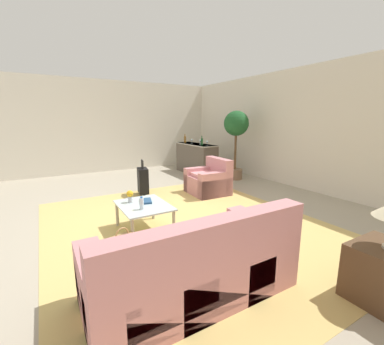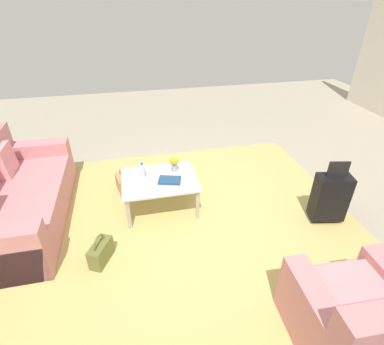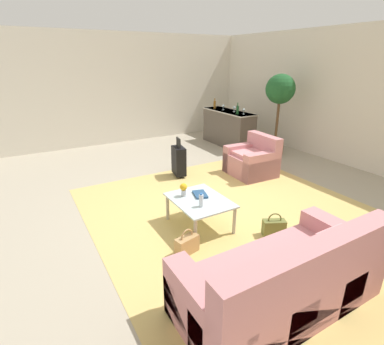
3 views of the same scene
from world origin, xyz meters
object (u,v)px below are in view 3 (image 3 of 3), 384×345
Objects in this scene: suitcase_black at (179,160)px; wine_glass_leftmost at (215,104)px; wine_bottle_amber at (215,105)px; wine_bottle_green at (238,110)px; handbag_olive at (274,227)px; wine_glass_rightmost at (244,110)px; wine_glass_left_of_centre at (223,106)px; couch at (286,284)px; potted_ficus at (279,98)px; handbag_tan at (187,245)px; coffee_table at (200,203)px; water_bottle at (201,200)px; armchair at (253,161)px; flower_vase at (184,189)px; wine_glass_right_of_centre at (234,108)px; bar_console at (228,128)px; coffee_table_book at (200,194)px.

wine_glass_leftmost is at bearing 132.17° from suitcase_black.
wine_bottle_amber is 1.09m from wine_bottle_green.
wine_glass_rightmost is at bearing 147.28° from handbag_olive.
wine_glass_left_of_centre is 0.75m from wine_bottle_green.
couch is 5.63m from potted_ficus.
handbag_tan is 5.15m from potted_ficus.
coffee_table is 0.27m from water_bottle.
wine_glass_left_of_centre is 0.43× the size of handbag_tan.
suitcase_black is 0.42× the size of potted_ficus.
wine_bottle_amber is at bearing 180.00° from wine_bottle_green.
wine_bottle_amber and wine_bottle_green have the same top height.
handbag_tan is (3.45, -3.48, -0.98)m from wine_bottle_green.
wine_glass_rightmost is 5.03m from handbag_tan.
armchair is 4.74× the size of flower_vase.
coffee_table is at bearing -43.57° from wine_glass_right_of_centre.
coffee_table is (1.30, -2.17, 0.10)m from armchair.
flower_vase is 0.24× the size of suitcase_black.
bar_console reaches higher than flower_vase.
water_bottle is 1.13m from handbag_olive.
couch is 10.39× the size of water_bottle.
couch reaches higher than suitcase_black.
wine_glass_right_of_centre is 5.32m from handbag_tan.
suitcase_black is 2.77m from handbag_tan.
wine_glass_leftmost is (-0.63, -0.05, 0.59)m from bar_console.
wine_bottle_green is (0.54, -0.11, 0.60)m from bar_console.
wine_glass_left_of_centre is 5.09m from handbag_olive.
wine_glass_leftmost is 1.00× the size of wine_glass_left_of_centre.
handbag_tan is at bearing -57.30° from potted_ficus.
flower_vase reaches higher than coffee_table.
potted_ficus is (-1.98, 3.85, 0.88)m from flower_vase.
bar_console is 11.92× the size of wine_glass_left_of_centre.
coffee_table_book is 0.77× the size of handbag_tan.
wine_glass_rightmost is (0.42, -0.01, 0.00)m from wine_glass_right_of_centre.
wine_bottle_green reaches higher than wine_glass_right_of_centre.
handbag_tan is at bearing -45.03° from coffee_table.
wine_glass_rightmost is at bearing 109.78° from suitcase_black.
suitcase_black is at bearing -57.99° from bar_console.
wine_bottle_green is (-1.67, 0.82, 0.82)m from armchair.
handbag_olive is at bearing -44.60° from potted_ficus.
couch is 3.88m from suitcase_black.
wine_glass_leftmost is 5.90m from handbag_tan.
wine_glass_left_of_centre is at bearing -168.47° from bar_console.
wine_glass_rightmost reaches higher than coffee_table_book.
couch is 2.49× the size of suitcase_black.
wine_bottle_green is at bearing 134.79° from handbag_tan.
armchair is 1.63m from suitcase_black.
wine_bottle_amber reaches higher than wine_glass_left_of_centre.
wine_bottle_amber is 5.36m from handbag_olive.
flower_vase is (-0.42, -0.05, 0.03)m from water_bottle.
coffee_table_book reaches higher than handbag_olive.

